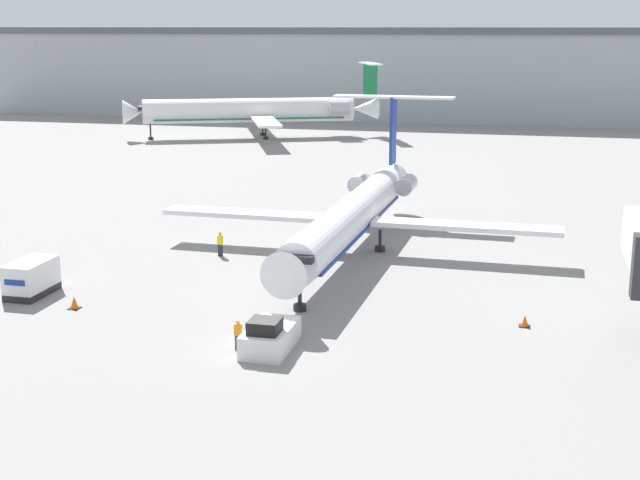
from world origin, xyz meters
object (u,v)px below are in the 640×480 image
object	(u,v)px
traffic_cone_right	(525,321)
airplane_parked_far_left	(256,110)
worker_by_wing	(220,243)
pushback_tug	(270,336)
airplane_main	(354,212)
traffic_cone_left	(74,303)
worker_near_tug	(238,334)
luggage_cart	(31,278)

from	to	relation	value
traffic_cone_right	airplane_parked_far_left	bearing A→B (deg)	117.39
worker_by_wing	pushback_tug	bearing A→B (deg)	-62.70
airplane_main	worker_by_wing	xyz separation A→B (m)	(-9.44, -3.22, -2.15)
worker_by_wing	traffic_cone_left	xyz separation A→B (m)	(-4.30, -13.99, -0.61)
worker_near_tug	traffic_cone_left	bearing A→B (deg)	159.77
pushback_tug	worker_by_wing	bearing A→B (deg)	117.30
pushback_tug	traffic_cone_left	distance (m)	14.07
airplane_main	pushback_tug	bearing A→B (deg)	-90.60
luggage_cart	worker_by_wing	xyz separation A→B (m)	(8.29, 12.07, -0.14)
worker_by_wing	airplane_main	bearing A→B (deg)	18.85
worker_near_tug	airplane_parked_far_left	world-z (taller)	airplane_parked_far_left
worker_near_tug	traffic_cone_right	world-z (taller)	worker_near_tug
airplane_main	worker_by_wing	bearing A→B (deg)	-161.15
airplane_main	traffic_cone_right	xyz separation A→B (m)	(12.82, -14.18, -2.80)
luggage_cart	worker_by_wing	size ratio (longest dim) A/B	2.06
airplane_main	traffic_cone_right	world-z (taller)	airplane_main
luggage_cart	pushback_tug	bearing A→B (deg)	-18.31
airplane_main	airplane_parked_far_left	size ratio (longest dim) A/B	0.91
pushback_tug	worker_near_tug	world-z (taller)	pushback_tug
pushback_tug	worker_by_wing	size ratio (longest dim) A/B	2.39
worker_near_tug	traffic_cone_left	size ratio (longest dim) A/B	2.20
luggage_cart	worker_near_tug	world-z (taller)	luggage_cart
pushback_tug	worker_near_tug	size ratio (longest dim) A/B	2.60
traffic_cone_right	airplane_parked_far_left	xyz separation A→B (m)	(-41.22, 79.56, 3.81)
airplane_main	luggage_cart	distance (m)	23.50
worker_by_wing	traffic_cone_left	bearing A→B (deg)	-107.08
worker_near_tug	traffic_cone_left	world-z (taller)	worker_near_tug
traffic_cone_left	airplane_parked_far_left	distance (m)	83.97
traffic_cone_left	worker_by_wing	bearing A→B (deg)	72.92
airplane_main	airplane_parked_far_left	distance (m)	71.28
pushback_tug	traffic_cone_left	bearing A→B (deg)	164.04
traffic_cone_left	airplane_parked_far_left	world-z (taller)	airplane_parked_far_left
worker_by_wing	traffic_cone_right	xyz separation A→B (m)	(22.26, -10.96, -0.65)
airplane_main	pushback_tug	xyz separation A→B (m)	(-0.22, -21.08, -2.39)
luggage_cart	airplane_parked_far_left	distance (m)	81.42
luggage_cart	traffic_cone_left	distance (m)	4.49
luggage_cart	worker_near_tug	size ratio (longest dim) A/B	2.24
luggage_cart	worker_by_wing	distance (m)	14.64
airplane_main	traffic_cone_left	size ratio (longest dim) A/B	44.48
traffic_cone_left	airplane_parked_far_left	size ratio (longest dim) A/B	0.02
airplane_main	luggage_cart	size ratio (longest dim) A/B	9.03
worker_by_wing	airplane_parked_far_left	xyz separation A→B (m)	(-18.96, 68.60, 3.16)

